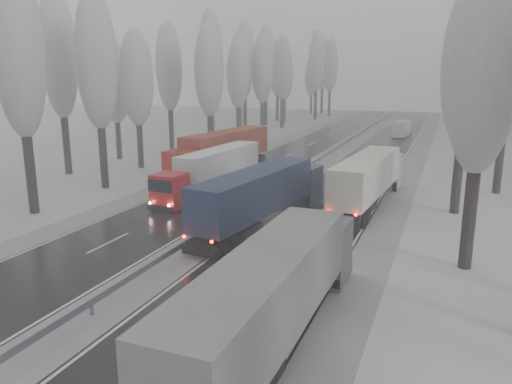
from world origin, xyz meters
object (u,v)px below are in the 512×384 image
Objects in this scene: truck_red_red at (221,150)px; truck_grey_tarp at (276,289)px; truck_blue_box at (264,192)px; truck_cream_box at (370,176)px; truck_red_white at (213,168)px; box_truck_distant at (402,129)px.

truck_grey_tarp is at bearing -53.99° from truck_red_red.
truck_grey_tarp reaches higher than truck_blue_box.
truck_blue_box is at bearing -121.87° from truck_cream_box.
truck_blue_box reaches higher than truck_red_white.
box_truck_distant is at bearing 93.28° from truck_blue_box.
box_truck_distant is at bearing 79.78° from truck_red_white.
box_truck_distant is at bearing 96.59° from truck_cream_box.
truck_grey_tarp is 15.63m from truck_blue_box.
truck_cream_box reaches higher than truck_red_white.
truck_red_white is 0.85× the size of truck_red_red.
truck_red_red is (-16.39, 30.17, 0.10)m from truck_grey_tarp.
truck_grey_tarp is 22.50m from truck_cream_box.
truck_red_red is at bearing 119.55° from truck_grey_tarp.
truck_grey_tarp reaches higher than box_truck_distant.
truck_grey_tarp reaches higher than truck_cream_box.
truck_grey_tarp is 26.16m from truck_red_white.
box_truck_distant is at bearing 76.90° from truck_red_red.
truck_red_white is at bearing 141.44° from truck_blue_box.
truck_cream_box is (-0.01, 22.50, -0.03)m from truck_grey_tarp.
truck_blue_box is at bearing -89.28° from box_truck_distant.
truck_cream_box is at bearing -17.60° from truck_red_red.
box_truck_distant is 41.42m from truck_red_red.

